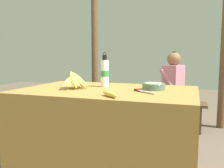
{
  "coord_description": "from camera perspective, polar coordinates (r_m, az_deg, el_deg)",
  "views": [
    {
      "loc": [
        0.7,
        -1.88,
        1.03
      ],
      "look_at": [
        0.02,
        0.05,
        0.79
      ],
      "focal_mm": 38.0,
      "sensor_mm": 36.0,
      "label": 1
    }
  ],
  "objects": [
    {
      "name": "market_counter",
      "position": [
        2.11,
        -1.09,
        -11.37
      ],
      "size": [
        1.47,
        0.95,
        0.75
      ],
      "color": "olive",
      "rests_on": "ground_plane"
    },
    {
      "name": "banana_bunch_green",
      "position": [
        3.57,
        2.72,
        -2.63
      ],
      "size": [
        0.18,
        0.31,
        0.13
      ],
      "color": "#4C381E",
      "rests_on": "wooden_bench"
    },
    {
      "name": "knife",
      "position": [
        1.88,
        7.09,
        -1.64
      ],
      "size": [
        0.2,
        0.16,
        0.02
      ],
      "rotation": [
        0.0,
        0.0,
        -0.64
      ],
      "color": "#BCBCC1",
      "rests_on": "market_counter"
    },
    {
      "name": "wooden_bench",
      "position": [
        3.5,
        8.99,
        -4.91
      ],
      "size": [
        1.57,
        0.32,
        0.39
      ],
      "color": "#4C3823",
      "rests_on": "ground_plane"
    },
    {
      "name": "support_post_near",
      "position": [
        4.02,
        -4.15,
        8.39
      ],
      "size": [
        0.11,
        0.11,
        2.3
      ],
      "color": "brown",
      "rests_on": "ground_plane"
    },
    {
      "name": "loose_banana_front",
      "position": [
        1.64,
        -0.52,
        -2.45
      ],
      "size": [
        0.17,
        0.16,
        0.04
      ],
      "rotation": [
        0.0,
        0.0,
        -0.75
      ],
      "color": "#E0C64C",
      "rests_on": "market_counter"
    },
    {
      "name": "seated_vendor",
      "position": [
        3.4,
        13.86,
        -0.4
      ],
      "size": [
        0.46,
        0.43,
        1.1
      ],
      "rotation": [
        0.0,
        0.0,
        2.84
      ],
      "color": "#232328",
      "rests_on": "ground_plane"
    },
    {
      "name": "serving_bowl",
      "position": [
        2.03,
        9.96,
        -0.43
      ],
      "size": [
        0.19,
        0.19,
        0.06
      ],
      "color": "#4C6B5B",
      "rests_on": "market_counter"
    },
    {
      "name": "banana_bunch_ripe",
      "position": [
        2.1,
        -8.91,
        0.89
      ],
      "size": [
        0.2,
        0.32,
        0.16
      ],
      "color": "#4C381E",
      "rests_on": "market_counter"
    },
    {
      "name": "water_bottle",
      "position": [
        2.17,
        -1.77,
        2.7
      ],
      "size": [
        0.07,
        0.07,
        0.32
      ],
      "color": "white",
      "rests_on": "market_counter"
    }
  ]
}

